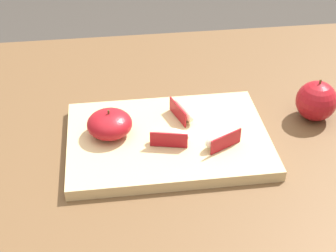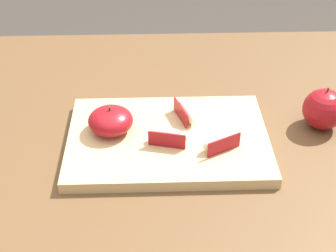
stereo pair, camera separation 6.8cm
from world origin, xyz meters
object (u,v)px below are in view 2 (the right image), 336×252
at_px(apple_wedge_near_knife, 220,141).
at_px(apple_wedge_middle, 186,111).
at_px(apple_half_skin_up, 111,121).
at_px(cutting_board, 168,140).
at_px(whole_apple_red_delicious, 324,109).
at_px(apple_wedge_front, 168,136).

relative_size(apple_wedge_near_knife, apple_wedge_middle, 0.99).
bearing_deg(apple_half_skin_up, apple_wedge_middle, 14.32).
bearing_deg(cutting_board, apple_wedge_middle, 55.83).
xyz_separation_m(cutting_board, apple_wedge_middle, (0.03, 0.05, 0.03)).
bearing_deg(apple_wedge_near_knife, cutting_board, 155.49).
xyz_separation_m(cutting_board, whole_apple_red_delicious, (0.29, 0.05, 0.03)).
relative_size(apple_half_skin_up, apple_wedge_near_knife, 1.13).
bearing_deg(apple_wedge_near_knife, apple_half_skin_up, 163.28).
distance_m(apple_wedge_front, apple_wedge_near_knife, 0.09).
bearing_deg(cutting_board, apple_wedge_near_knife, -24.51).
xyz_separation_m(cutting_board, apple_wedge_front, (-0.00, -0.02, 0.03)).
bearing_deg(apple_wedge_front, cutting_board, 88.35).
bearing_deg(whole_apple_red_delicious, cutting_board, -171.06).
relative_size(cutting_board, apple_half_skin_up, 4.43).
distance_m(cutting_board, apple_wedge_middle, 0.07).
distance_m(apple_wedge_near_knife, whole_apple_red_delicious, 0.22).
bearing_deg(apple_half_skin_up, whole_apple_red_delicious, 4.20).
bearing_deg(apple_wedge_middle, whole_apple_red_delicious, -1.39).
distance_m(cutting_board, apple_wedge_near_knife, 0.10).
distance_m(apple_wedge_front, whole_apple_red_delicious, 0.30).
bearing_deg(apple_wedge_near_knife, apple_wedge_front, 168.94).
relative_size(apple_wedge_middle, whole_apple_red_delicious, 0.84).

